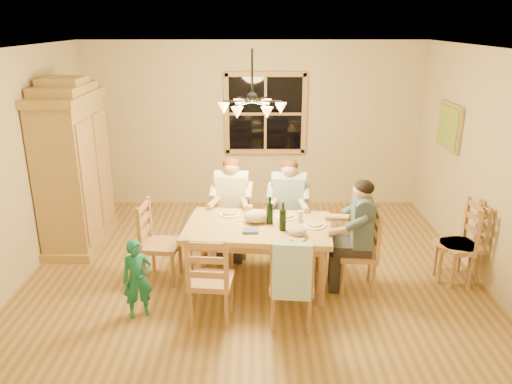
{
  "coord_description": "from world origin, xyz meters",
  "views": [
    {
      "loc": [
        0.03,
        -5.59,
        2.98
      ],
      "look_at": [
        0.04,
        0.1,
        1.02
      ],
      "focal_mm": 35.0,
      "sensor_mm": 36.0,
      "label": 1
    }
  ],
  "objects_px": {
    "wine_bottle_b": "(283,216)",
    "chair_spare_front": "(457,258)",
    "chair_near_right": "(292,297)",
    "adult_plaid_man": "(289,196)",
    "dining_table": "(258,233)",
    "child": "(137,279)",
    "adult_woman": "(232,195)",
    "adult_slate_man": "(360,222)",
    "chair_end_right": "(357,265)",
    "chandelier": "(252,106)",
    "chair_near_left": "(211,293)",
    "chair_far_right": "(288,235)",
    "chair_spare_back": "(456,256)",
    "chair_end_left": "(162,257)",
    "wine_bottle_a": "(270,210)",
    "armoire": "(74,171)",
    "chair_far_left": "(232,233)"
  },
  "relations": [
    {
      "from": "chandelier",
      "to": "dining_table",
      "type": "xyz_separation_m",
      "value": [
        0.07,
        -0.3,
        -1.42
      ]
    },
    {
      "from": "child",
      "to": "chair_spare_front",
      "type": "distance_m",
      "value": 3.73
    },
    {
      "from": "chair_spare_back",
      "to": "chandelier",
      "type": "bearing_deg",
      "value": 107.67
    },
    {
      "from": "chair_end_right",
      "to": "wine_bottle_b",
      "type": "xyz_separation_m",
      "value": [
        -0.88,
        -0.04,
        0.62
      ]
    },
    {
      "from": "wine_bottle_a",
      "to": "child",
      "type": "bearing_deg",
      "value": -153.2
    },
    {
      "from": "chair_near_right",
      "to": "adult_plaid_man",
      "type": "distance_m",
      "value": 1.66
    },
    {
      "from": "wine_bottle_b",
      "to": "dining_table",
      "type": "bearing_deg",
      "value": 151.46
    },
    {
      "from": "dining_table",
      "to": "wine_bottle_a",
      "type": "height_order",
      "value": "wine_bottle_a"
    },
    {
      "from": "chair_far_left",
      "to": "wine_bottle_b",
      "type": "xyz_separation_m",
      "value": [
        0.61,
        -0.97,
        0.62
      ]
    },
    {
      "from": "adult_slate_man",
      "to": "chair_near_left",
      "type": "bearing_deg",
      "value": 116.57
    },
    {
      "from": "adult_plaid_man",
      "to": "chair_near_right",
      "type": "bearing_deg",
      "value": 93.37
    },
    {
      "from": "dining_table",
      "to": "adult_slate_man",
      "type": "height_order",
      "value": "adult_slate_man"
    },
    {
      "from": "dining_table",
      "to": "child",
      "type": "height_order",
      "value": "child"
    },
    {
      "from": "chair_end_right",
      "to": "wine_bottle_a",
      "type": "xyz_separation_m",
      "value": [
        -1.01,
        0.15,
        0.62
      ]
    },
    {
      "from": "chair_spare_back",
      "to": "chair_near_right",
      "type": "bearing_deg",
      "value": 136.6
    },
    {
      "from": "child",
      "to": "wine_bottle_b",
      "type": "bearing_deg",
      "value": -2.79
    },
    {
      "from": "dining_table",
      "to": "chair_far_right",
      "type": "xyz_separation_m",
      "value": [
        0.4,
        0.75,
        -0.35
      ]
    },
    {
      "from": "armoire",
      "to": "dining_table",
      "type": "bearing_deg",
      "value": -25.64
    },
    {
      "from": "chair_near_left",
      "to": "adult_plaid_man",
      "type": "xyz_separation_m",
      "value": [
        0.88,
        1.49,
        0.54
      ]
    },
    {
      "from": "chair_end_left",
      "to": "chair_spare_back",
      "type": "bearing_deg",
      "value": 95.44
    },
    {
      "from": "chandelier",
      "to": "adult_woman",
      "type": "height_order",
      "value": "chandelier"
    },
    {
      "from": "chair_end_left",
      "to": "child",
      "type": "bearing_deg",
      "value": -2.95
    },
    {
      "from": "adult_woman",
      "to": "adult_slate_man",
      "type": "height_order",
      "value": "same"
    },
    {
      "from": "adult_plaid_man",
      "to": "chair_spare_front",
      "type": "bearing_deg",
      "value": 166.8
    },
    {
      "from": "chair_near_right",
      "to": "wine_bottle_a",
      "type": "bearing_deg",
      "value": 108.82
    },
    {
      "from": "adult_woman",
      "to": "chair_spare_back",
      "type": "xyz_separation_m",
      "value": [
        2.72,
        -0.71,
        -0.54
      ]
    },
    {
      "from": "chair_near_left",
      "to": "chair_near_right",
      "type": "distance_m",
      "value": 0.83
    },
    {
      "from": "chair_far_right",
      "to": "chair_spare_front",
      "type": "bearing_deg",
      "value": 166.8
    },
    {
      "from": "adult_slate_man",
      "to": "wine_bottle_a",
      "type": "relative_size",
      "value": 2.65
    },
    {
      "from": "chandelier",
      "to": "armoire",
      "type": "distance_m",
      "value": 2.78
    },
    {
      "from": "chair_far_right",
      "to": "chair_end_left",
      "type": "height_order",
      "value": "same"
    },
    {
      "from": "wine_bottle_b",
      "to": "chair_spare_front",
      "type": "distance_m",
      "value": 2.21
    },
    {
      "from": "chair_end_right",
      "to": "wine_bottle_b",
      "type": "relative_size",
      "value": 3.0
    },
    {
      "from": "chair_near_left",
      "to": "chair_far_right",
      "type": "bearing_deg",
      "value": 64.8
    },
    {
      "from": "chair_near_right",
      "to": "chair_end_right",
      "type": "xyz_separation_m",
      "value": [
        0.81,
        0.71,
        0.0
      ]
    },
    {
      "from": "chair_end_right",
      "to": "wine_bottle_b",
      "type": "bearing_deg",
      "value": 98.0
    },
    {
      "from": "chair_far_right",
      "to": "chair_spare_back",
      "type": "relative_size",
      "value": 1.0
    },
    {
      "from": "chair_far_right",
      "to": "chair_spare_front",
      "type": "relative_size",
      "value": 1.0
    },
    {
      "from": "wine_bottle_a",
      "to": "chair_near_right",
      "type": "bearing_deg",
      "value": -76.63
    },
    {
      "from": "chair_end_left",
      "to": "adult_plaid_man",
      "type": "relative_size",
      "value": 1.13
    },
    {
      "from": "chair_end_left",
      "to": "adult_woman",
      "type": "xyz_separation_m",
      "value": [
        0.81,
        0.71,
        0.54
      ]
    },
    {
      "from": "dining_table",
      "to": "wine_bottle_b",
      "type": "distance_m",
      "value": 0.41
    },
    {
      "from": "chair_end_right",
      "to": "chair_spare_front",
      "type": "xyz_separation_m",
      "value": [
        1.24,
        0.19,
        0.0
      ]
    },
    {
      "from": "chair_near_left",
      "to": "adult_slate_man",
      "type": "height_order",
      "value": "adult_slate_man"
    },
    {
      "from": "chandelier",
      "to": "child",
      "type": "height_order",
      "value": "chandelier"
    },
    {
      "from": "chair_near_left",
      "to": "chandelier",
      "type": "bearing_deg",
      "value": 73.43
    },
    {
      "from": "chair_end_right",
      "to": "wine_bottle_b",
      "type": "distance_m",
      "value": 1.07
    },
    {
      "from": "chair_spare_front",
      "to": "chair_spare_back",
      "type": "distance_m",
      "value": 0.03
    },
    {
      "from": "chair_near_right",
      "to": "wine_bottle_b",
      "type": "bearing_deg",
      "value": 101.04
    },
    {
      "from": "armoire",
      "to": "chair_spare_front",
      "type": "relative_size",
      "value": 2.32
    }
  ]
}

